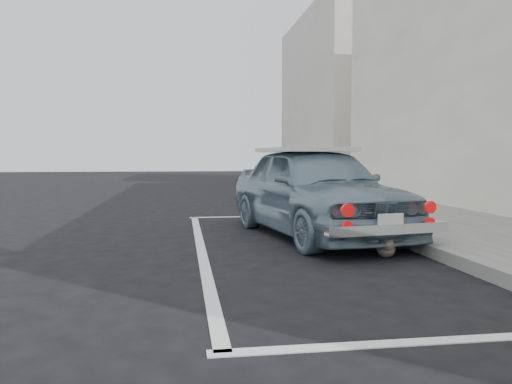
# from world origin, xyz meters

# --- Properties ---
(ground) EXTENTS (80.00, 80.00, 0.00)m
(ground) POSITION_xyz_m (0.00, 0.00, 0.00)
(ground) COLOR black
(ground) RESTS_ON ground
(building_far) EXTENTS (3.50, 10.00, 8.00)m
(building_far) POSITION_xyz_m (6.35, 20.00, 4.00)
(building_far) COLOR beige
(building_far) RESTS_ON ground
(pline_rear) EXTENTS (3.00, 0.12, 0.01)m
(pline_rear) POSITION_xyz_m (0.50, -0.50, 0.00)
(pline_rear) COLOR silver
(pline_rear) RESTS_ON ground
(pline_front) EXTENTS (3.00, 0.12, 0.01)m
(pline_front) POSITION_xyz_m (0.50, 6.50, 0.00)
(pline_front) COLOR silver
(pline_front) RESTS_ON ground
(pline_side) EXTENTS (0.12, 7.00, 0.01)m
(pline_side) POSITION_xyz_m (-0.90, 3.00, 0.00)
(pline_side) COLOR silver
(pline_side) RESTS_ON ground
(retro_coupe) EXTENTS (2.33, 4.36, 1.41)m
(retro_coupe) POSITION_xyz_m (0.88, 3.94, 0.71)
(retro_coupe) COLOR gray
(retro_coupe) RESTS_ON ground
(cat) EXTENTS (0.29, 0.49, 0.27)m
(cat) POSITION_xyz_m (1.29, 2.17, 0.12)
(cat) COLOR #6D5E53
(cat) RESTS_ON ground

